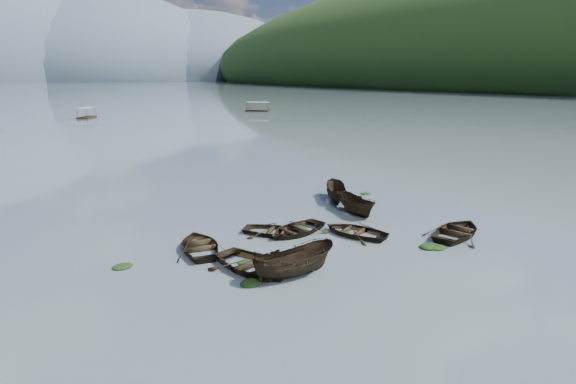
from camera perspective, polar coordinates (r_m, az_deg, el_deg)
ground_plane at (r=25.11m, az=15.09°, el=-10.34°), size 2400.00×2400.00×0.00m
right_hill_far at (r=532.04m, az=32.07°, el=11.42°), size 520.00×1200.00×190.00m
haze_mtn_c at (r=928.52m, az=-23.28°, el=12.92°), size 520.00×520.00×260.00m
haze_mtn_d at (r=975.26m, az=-12.54°, el=13.77°), size 520.00×520.00×220.00m
rowboat_0 at (r=25.08m, az=-4.53°, el=-9.88°), size 4.70×5.78×1.05m
rowboat_1 at (r=28.26m, az=-11.08°, el=-7.21°), size 4.23×5.26×0.97m
rowboat_2 at (r=24.37m, az=0.76°, el=-10.60°), size 4.92×2.08×1.86m
rowboat_3 at (r=30.58m, az=8.51°, el=-5.37°), size 4.61×5.28×0.91m
rowboat_4 at (r=32.17m, az=20.68°, el=-5.17°), size 5.79×4.82×1.03m
rowboat_5 at (r=35.07m, az=8.70°, el=-2.74°), size 2.30×4.54×1.67m
rowboat_6 at (r=30.37m, az=-1.85°, el=-5.36°), size 5.00×5.07×0.86m
rowboat_7 at (r=30.53m, az=1.06°, el=-5.24°), size 5.20×4.21×0.95m
rowboat_8 at (r=38.60m, az=6.05°, el=-1.03°), size 3.70×4.55×1.68m
weed_clump_0 at (r=23.58m, az=-4.64°, el=-11.57°), size 1.22×1.00×0.27m
weed_clump_1 at (r=30.59m, az=7.12°, el=-5.32°), size 0.88×0.70×0.19m
weed_clump_2 at (r=29.40m, az=17.50°, el=-6.76°), size 1.30×1.04×0.28m
weed_clump_3 at (r=31.55m, az=1.79°, el=-4.58°), size 0.85×0.72×0.19m
weed_clump_4 at (r=29.47m, az=18.52°, el=-6.80°), size 1.11×0.88×0.23m
weed_clump_5 at (r=26.97m, az=-20.27°, el=-8.98°), size 1.11×0.90×0.24m
weed_clump_6 at (r=26.05m, az=-5.51°, el=-8.93°), size 0.90×0.75×0.19m
weed_clump_7 at (r=40.88m, az=9.81°, el=-0.27°), size 1.01×0.81×0.22m
pontoon_centre at (r=121.82m, az=-24.17°, el=8.55°), size 5.48×6.89×2.46m
pontoon_right at (r=132.34m, az=-3.87°, el=10.17°), size 6.82×6.66×2.58m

